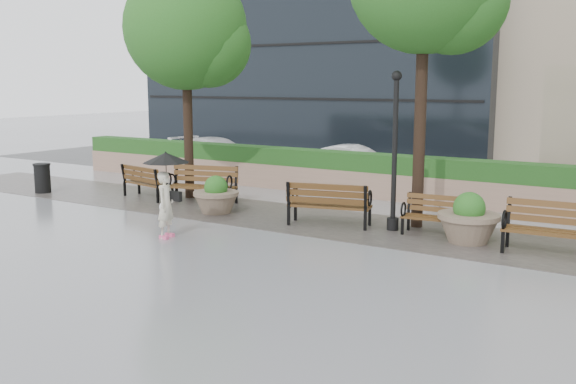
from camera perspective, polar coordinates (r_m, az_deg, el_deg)
The scene contains 17 objects.
ground at distance 14.25m, azimuth -5.04°, elevation -4.57°, with size 100.00×100.00×0.00m, color gray.
cobble_strip at distance 16.67m, azimuth 1.19°, elevation -2.41°, with size 28.00×3.20×0.01m, color #383330.
hedge_wall at distance 20.04m, azimuth 7.10°, elevation 1.49°, with size 24.00×0.80×1.35m.
asphalt_street at distance 23.79m, azimuth 11.16°, elevation 1.05°, with size 40.00×7.00×0.00m, color black.
bench_0 at distance 20.04m, azimuth -12.36°, elevation 0.28°, with size 1.97×1.11×1.00m.
bench_1 at distance 18.92m, azimuth -7.64°, elevation -0.05°, with size 2.16×1.31×1.09m.
bench_2 at distance 15.87m, azimuth 3.67°, elevation -1.87°, with size 2.15×1.27×1.09m.
bench_3 at distance 15.17m, azimuth 13.38°, elevation -2.85°, with size 1.78×0.83×0.93m.
bench_4 at distance 14.19m, azimuth 22.61°, elevation -4.00°, with size 2.09×0.94×1.09m.
planter_left at distance 17.47m, azimuth -6.41°, elevation -0.58°, with size 1.23×1.23×1.03m.
planter_right at distance 14.70m, azimuth 15.75°, elevation -2.67°, with size 1.36×1.36×1.14m.
trash_bin at distance 22.03m, azimuth -20.99°, elevation 1.09°, with size 0.54×0.54×0.90m, color black.
lamppost at distance 15.35m, azimuth 9.43°, elevation 2.65°, with size 0.28×0.28×3.78m.
tree_0 at distance 19.69m, azimuth -8.59°, elevation 13.83°, with size 3.69×3.64×6.91m.
car_left at distance 26.49m, azimuth -6.34°, elevation 3.43°, with size 1.78×4.39×1.27m, color silver.
car_right at distance 24.05m, azimuth 5.89°, elevation 2.71°, with size 1.26×3.63×1.19m, color silver.
pedestrian at distance 14.75m, azimuth -10.79°, elevation 0.49°, with size 1.06×1.06×1.95m.
Camera 1 is at (8.38, -10.98, 3.50)m, focal length 40.00 mm.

